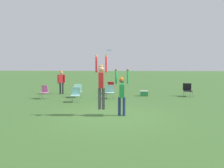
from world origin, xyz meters
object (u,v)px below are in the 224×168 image
at_px(frisbee, 110,50).
at_px(camping_chair_1, 188,89).
at_px(camping_chair_3, 77,90).
at_px(camping_chair_2, 44,91).
at_px(camping_chair_5, 110,91).
at_px(camping_chair_0, 76,94).
at_px(person_jumping, 101,80).
at_px(person_defending, 122,91).
at_px(camping_chair_4, 111,87).
at_px(cooler_box, 144,93).
at_px(person_spectator_near, 61,80).

xyz_separation_m(frisbee, camping_chair_1, (4.79, 5.83, -2.24)).
xyz_separation_m(frisbee, camping_chair_3, (-2.47, 4.92, -2.24)).
relative_size(camping_chair_2, camping_chair_5, 0.99).
relative_size(camping_chair_0, camping_chair_2, 1.00).
bearing_deg(camping_chair_0, frisbee, 114.71).
relative_size(person_jumping, camping_chair_5, 2.70).
xyz_separation_m(person_defending, frisbee, (-0.49, -0.05, 1.68)).
bearing_deg(camping_chair_5, camping_chair_2, 5.58).
relative_size(camping_chair_2, camping_chair_4, 0.98).
bearing_deg(camping_chair_1, cooler_box, 16.21).
bearing_deg(person_spectator_near, camping_chair_4, -25.23).
bearing_deg(camping_chair_2, camping_chair_4, -133.16).
relative_size(person_defending, camping_chair_4, 2.31).
height_order(frisbee, cooler_box, frisbee).
xyz_separation_m(person_jumping, camping_chair_3, (-2.11, 4.88, -1.00)).
relative_size(person_defending, frisbee, 7.78).
height_order(person_jumping, camping_chair_5, person_jumping).
bearing_deg(camping_chair_4, cooler_box, 178.12).
relative_size(camping_chair_3, person_spectator_near, 0.50).
distance_m(camping_chair_4, person_spectator_near, 3.59).
bearing_deg(camping_chair_3, camping_chair_0, 67.10).
bearing_deg(camping_chair_0, camping_chair_2, -35.29).
bearing_deg(person_jumping, camping_chair_1, -42.42).
xyz_separation_m(camping_chair_3, camping_chair_5, (2.14, -0.35, -0.00)).
relative_size(person_jumping, camping_chair_0, 2.71).
height_order(camping_chair_3, cooler_box, camping_chair_3).
height_order(person_defending, camping_chair_1, person_defending).
relative_size(camping_chair_0, person_spectator_near, 0.50).
distance_m(camping_chair_0, person_spectator_near, 3.69).
xyz_separation_m(camping_chair_3, person_spectator_near, (-1.48, 1.49, 0.54)).
bearing_deg(camping_chair_4, camping_chair_1, -168.29).
distance_m(frisbee, camping_chair_2, 6.54).
distance_m(person_jumping, frisbee, 1.28).
bearing_deg(camping_chair_2, camping_chair_5, -161.75).
distance_m(person_jumping, camping_chair_3, 5.42).
xyz_separation_m(camping_chair_2, camping_chair_4, (3.99, 2.57, 0.02)).
bearing_deg(camping_chair_2, person_defending, 153.37).
distance_m(person_jumping, camping_chair_5, 4.65).
relative_size(frisbee, camping_chair_4, 0.30).
height_order(frisbee, camping_chair_3, frisbee).
bearing_deg(camping_chair_4, person_jumping, 113.24).
bearing_deg(camping_chair_4, frisbee, 116.23).
distance_m(camping_chair_2, camping_chair_5, 4.10).
bearing_deg(person_spectator_near, person_jumping, -92.85).
bearing_deg(camping_chair_5, person_defending, 101.71).
bearing_deg(camping_chair_5, camping_chair_1, -164.77).
relative_size(person_defending, person_spectator_near, 1.16).
relative_size(person_spectator_near, cooler_box, 3.33).
relative_size(camping_chair_2, camping_chair_3, 1.00).
relative_size(person_jumping, frisbee, 9.02).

